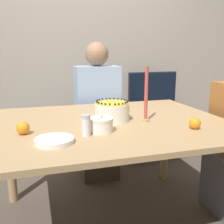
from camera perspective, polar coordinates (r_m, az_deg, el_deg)
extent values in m
cube|color=#ADA393|center=(2.99, -8.03, 14.89)|extent=(8.00, 0.05, 2.60)
cube|color=tan|center=(1.68, -0.16, -2.51)|extent=(1.48, 1.18, 0.03)
cylinder|color=tan|center=(2.26, -21.32, -9.51)|extent=(0.07, 0.07, 0.73)
cylinder|color=tan|center=(2.52, 11.46, -6.51)|extent=(0.07, 0.07, 0.73)
cylinder|color=white|center=(1.68, 0.00, 0.00)|extent=(0.22, 0.22, 0.11)
cylinder|color=yellow|center=(1.67, 0.00, 2.03)|extent=(0.21, 0.21, 0.01)
sphere|color=#191E3D|center=(1.70, 3.16, 2.53)|extent=(0.01, 0.01, 0.01)
sphere|color=#191E3D|center=(1.72, 2.73, 2.69)|extent=(0.01, 0.01, 0.01)
sphere|color=#191E3D|center=(1.74, 2.10, 2.81)|extent=(0.01, 0.01, 0.01)
sphere|color=#191E3D|center=(1.76, 1.32, 2.90)|extent=(0.01, 0.01, 0.01)
sphere|color=#191E3D|center=(1.76, 0.44, 2.94)|extent=(0.01, 0.01, 0.01)
sphere|color=#191E3D|center=(1.76, -0.46, 2.94)|extent=(0.01, 0.01, 0.01)
sphere|color=#191E3D|center=(1.76, -1.34, 2.90)|extent=(0.01, 0.01, 0.01)
sphere|color=#191E3D|center=(1.74, -2.12, 2.81)|extent=(0.01, 0.01, 0.01)
sphere|color=#191E3D|center=(1.72, -2.75, 2.68)|extent=(0.01, 0.01, 0.01)
sphere|color=#191E3D|center=(1.70, -3.17, 2.53)|extent=(0.01, 0.01, 0.01)
sphere|color=#191E3D|center=(1.67, -3.36, 2.36)|extent=(0.01, 0.01, 0.01)
sphere|color=#191E3D|center=(1.64, -3.27, 2.18)|extent=(0.01, 0.01, 0.01)
sphere|color=#191E3D|center=(1.62, -2.91, 2.01)|extent=(0.01, 0.01, 0.01)
sphere|color=#191E3D|center=(1.60, -2.29, 1.87)|extent=(0.01, 0.01, 0.01)
sphere|color=#191E3D|center=(1.58, -1.46, 1.76)|extent=(0.01, 0.01, 0.01)
sphere|color=#191E3D|center=(1.57, -0.49, 1.71)|extent=(0.01, 0.01, 0.01)
sphere|color=#191E3D|center=(1.57, 0.52, 1.71)|extent=(0.01, 0.01, 0.01)
sphere|color=#191E3D|center=(1.58, 1.48, 1.77)|extent=(0.01, 0.01, 0.01)
sphere|color=#191E3D|center=(1.60, 2.31, 1.87)|extent=(0.01, 0.01, 0.01)
sphere|color=#191E3D|center=(1.62, 2.92, 2.02)|extent=(0.01, 0.01, 0.01)
sphere|color=#191E3D|center=(1.64, 3.28, 2.18)|extent=(0.01, 0.01, 0.01)
sphere|color=#191E3D|center=(1.67, 3.35, 2.36)|extent=(0.01, 0.01, 0.01)
cylinder|color=white|center=(1.46, -2.47, -3.01)|extent=(0.14, 0.14, 0.07)
cylinder|color=white|center=(1.45, -2.49, -1.50)|extent=(0.14, 0.14, 0.01)
sphere|color=white|center=(1.44, -2.49, -0.81)|extent=(0.02, 0.02, 0.02)
cylinder|color=white|center=(1.39, -5.67, -3.27)|extent=(0.05, 0.05, 0.10)
cylinder|color=silver|center=(1.37, -5.72, -0.96)|extent=(0.05, 0.05, 0.02)
cylinder|color=white|center=(1.32, -12.44, -6.40)|extent=(0.19, 0.19, 0.01)
cylinder|color=white|center=(1.32, -12.45, -6.08)|extent=(0.19, 0.19, 0.01)
cylinder|color=white|center=(1.31, -12.47, -5.75)|extent=(0.19, 0.19, 0.01)
cylinder|color=tan|center=(1.69, 7.28, -1.76)|extent=(0.05, 0.05, 0.02)
cylinder|color=#CC4C47|center=(1.65, 7.46, 4.08)|extent=(0.02, 0.02, 0.33)
cylinder|color=#993D33|center=(1.90, 0.11, 1.17)|extent=(0.08, 0.08, 0.09)
sphere|color=orange|center=(1.58, 17.58, -2.33)|extent=(0.07, 0.07, 0.07)
sphere|color=orange|center=(1.49, -18.81, -3.31)|extent=(0.07, 0.07, 0.07)
cube|color=#473D33|center=(2.60, -3.07, -8.92)|extent=(0.34, 0.34, 0.45)
cube|color=#99B7E0|center=(2.45, -3.22, 2.72)|extent=(0.40, 0.24, 0.62)
sphere|color=#9E7556|center=(2.41, -3.35, 12.48)|extent=(0.21, 0.21, 0.21)
cube|color=#4C3828|center=(3.11, 8.51, -4.14)|extent=(0.75, 0.44, 0.57)
cylinder|color=#2D2D33|center=(3.04, 8.70, 1.44)|extent=(0.10, 0.10, 0.05)
cube|color=#2D2D33|center=(3.01, 8.77, 5.15)|extent=(0.58, 0.02, 0.37)
cube|color=black|center=(3.01, 8.83, 5.13)|extent=(0.56, 0.03, 0.34)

